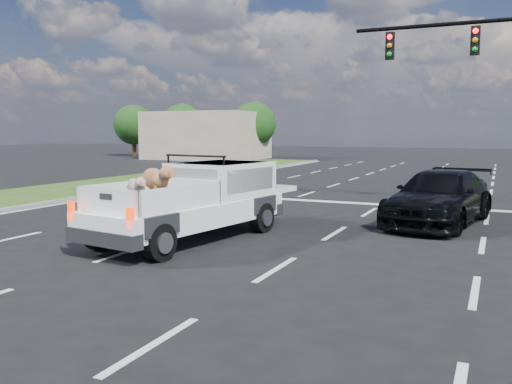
% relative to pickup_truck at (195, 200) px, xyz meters
% --- Properties ---
extents(ground, '(160.00, 160.00, 0.00)m').
position_rel_pickup_truck_xyz_m(ground, '(1.16, -1.95, -0.95)').
color(ground, black).
rests_on(ground, ground).
extents(road_markings, '(17.75, 60.00, 0.01)m').
position_rel_pickup_truck_xyz_m(road_markings, '(1.16, 4.61, -0.94)').
color(road_markings, silver).
rests_on(road_markings, ground).
extents(grass_median_left, '(5.00, 60.00, 0.10)m').
position_rel_pickup_truck_xyz_m(grass_median_left, '(-10.34, 4.05, -0.90)').
color(grass_median_left, '#244414').
rests_on(grass_median_left, ground).
extents(curb_left, '(0.15, 60.00, 0.14)m').
position_rel_pickup_truck_xyz_m(curb_left, '(-7.89, 4.05, -0.88)').
color(curb_left, gray).
rests_on(curb_left, ground).
extents(building_left, '(10.00, 8.00, 4.40)m').
position_rel_pickup_truck_xyz_m(building_left, '(-18.84, 34.05, 1.25)').
color(building_left, '#BDAB90').
rests_on(building_left, ground).
extents(tree_far_a, '(4.20, 4.20, 5.40)m').
position_rel_pickup_truck_xyz_m(tree_far_a, '(-28.84, 36.05, 2.34)').
color(tree_far_a, '#332114').
rests_on(tree_far_a, ground).
extents(tree_far_b, '(4.20, 4.20, 5.40)m').
position_rel_pickup_truck_xyz_m(tree_far_b, '(-22.84, 36.05, 2.34)').
color(tree_far_b, '#332114').
rests_on(tree_far_b, ground).
extents(tree_far_c, '(4.20, 4.20, 5.40)m').
position_rel_pickup_truck_xyz_m(tree_far_c, '(-14.84, 36.05, 2.34)').
color(tree_far_c, '#332114').
rests_on(tree_far_c, ground).
extents(pickup_truck, '(2.82, 5.70, 2.04)m').
position_rel_pickup_truck_xyz_m(pickup_truck, '(0.00, 0.00, 0.00)').
color(pickup_truck, black).
rests_on(pickup_truck, ground).
extents(silver_sedan, '(1.81, 4.11, 1.37)m').
position_rel_pickup_truck_xyz_m(silver_sedan, '(-3.23, 6.09, -0.26)').
color(silver_sedan, '#B5B6BC').
rests_on(silver_sedan, ground).
extents(black_coupe, '(2.97, 5.46, 1.50)m').
position_rel_pickup_truck_xyz_m(black_coupe, '(5.18, 4.66, -0.20)').
color(black_coupe, black).
rests_on(black_coupe, ground).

